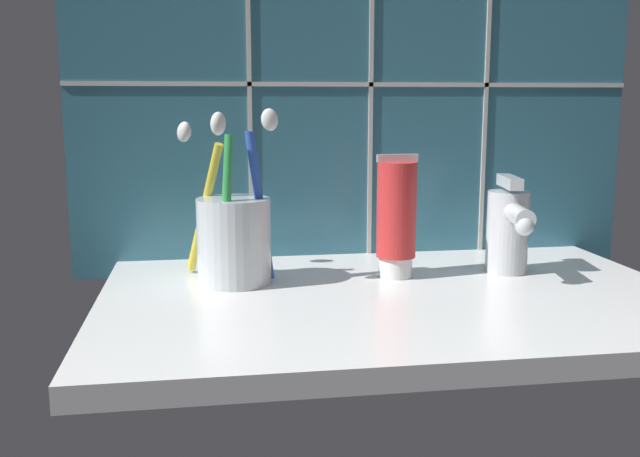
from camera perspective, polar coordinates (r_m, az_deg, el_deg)
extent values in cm
cube|color=white|center=(69.37, 6.13, -5.95)|extent=(56.38, 37.29, 2.00)
cube|color=#336B7F|center=(85.47, 3.07, 16.10)|extent=(66.38, 1.50, 58.07)
cube|color=beige|center=(84.21, 3.15, 11.44)|extent=(66.38, 0.24, 0.50)
cube|color=beige|center=(82.93, -5.76, 16.25)|extent=(0.50, 0.24, 58.07)
cube|color=beige|center=(84.95, 4.17, 16.13)|extent=(0.50, 0.24, 58.07)
cube|color=beige|center=(89.18, 13.36, 15.60)|extent=(0.50, 0.24, 58.07)
cylinder|color=silver|center=(71.98, -6.89, -1.01)|extent=(7.41, 7.41, 8.65)
cylinder|color=blue|center=(71.15, -4.83, 1.77)|extent=(2.95, 1.42, 15.00)
ellipsoid|color=white|center=(70.71, -4.06, 8.68)|extent=(2.17, 1.65, 2.40)
cylinder|color=yellow|center=(74.59, -9.23, 1.56)|extent=(4.49, 5.43, 13.90)
ellipsoid|color=white|center=(76.30, -10.82, 7.60)|extent=(2.48, 2.68, 2.67)
cylinder|color=green|center=(69.37, -7.53, 1.39)|extent=(2.23, 2.70, 14.71)
ellipsoid|color=white|center=(67.76, -8.16, 8.30)|extent=(2.17, 2.34, 2.39)
cylinder|color=white|center=(75.13, 6.05, -3.04)|extent=(3.48, 3.48, 2.17)
cylinder|color=red|center=(73.99, 6.14, 1.50)|extent=(4.10, 4.10, 9.88)
cube|color=silver|center=(73.38, 6.22, 5.63)|extent=(4.30, 0.36, 0.80)
cylinder|color=silver|center=(78.65, 14.76, -0.27)|extent=(4.43, 4.43, 8.77)
cylinder|color=silver|center=(74.96, 15.48, 1.10)|extent=(3.11, 7.13, 1.99)
sphere|color=silver|center=(71.79, 16.15, 0.13)|extent=(1.86, 1.86, 1.86)
cube|color=silver|center=(77.88, 14.94, 3.63)|extent=(2.38, 6.15, 1.20)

